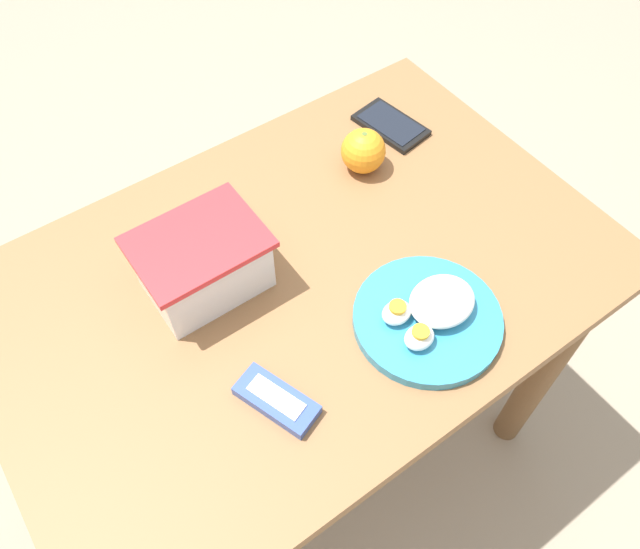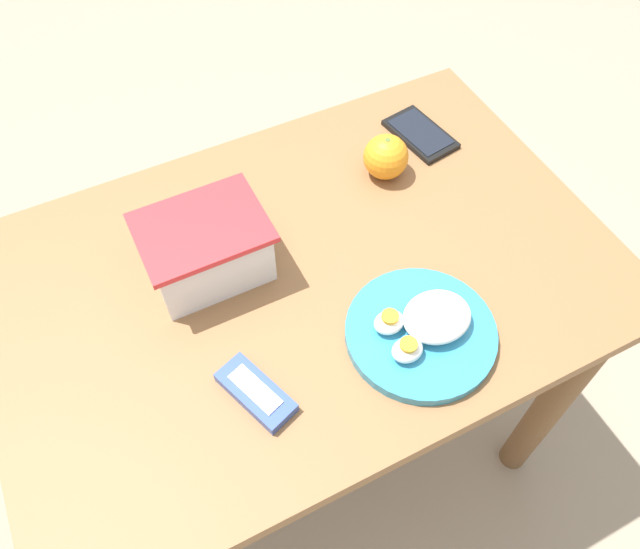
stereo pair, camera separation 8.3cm
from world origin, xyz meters
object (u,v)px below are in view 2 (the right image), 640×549
Objects in this scene: rice_plate at (423,329)px; cell_phone at (420,134)px; food_container at (207,252)px; orange_fruit at (386,157)px; candy_bar at (256,392)px.

cell_phone is (0.22, 0.36, -0.01)m from rice_plate.
food_container is 0.85× the size of rice_plate.
orange_fruit is at bearing -154.14° from cell_phone.
orange_fruit is 0.36× the size of rice_plate.
orange_fruit is (0.35, 0.06, -0.01)m from food_container.
cell_phone is at bearing 58.38° from rice_plate.
cell_phone is at bearing 25.86° from orange_fruit.
candy_bar is at bearing 175.18° from rice_plate.
orange_fruit is at bearing 9.88° from food_container.
food_container is at bearing 133.07° from rice_plate.
food_container reaches higher than cell_phone.
rice_plate is (0.23, -0.25, -0.03)m from food_container.
cell_phone is (0.48, 0.34, -0.00)m from candy_bar.
candy_bar is (-0.02, -0.23, -0.04)m from food_container.
food_container is at bearing -170.12° from orange_fruit.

